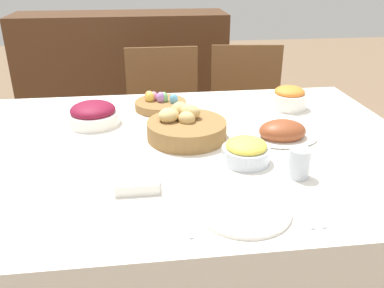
# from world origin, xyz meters

# --- Properties ---
(dining_table) EXTENTS (1.63, 1.19, 0.76)m
(dining_table) POSITION_xyz_m (0.00, 0.00, 0.38)
(dining_table) COLOR white
(dining_table) RESTS_ON ground
(chair_far_right) EXTENTS (0.47, 0.47, 0.89)m
(chair_far_right) POSITION_xyz_m (0.46, 0.92, 0.48)
(chair_far_right) COLOR brown
(chair_far_right) RESTS_ON ground
(chair_far_center) EXTENTS (0.42, 0.42, 0.89)m
(chair_far_center) POSITION_xyz_m (-0.03, 0.92, 0.48)
(chair_far_center) COLOR brown
(chair_far_center) RESTS_ON ground
(sideboard) EXTENTS (1.56, 0.44, 0.99)m
(sideboard) POSITION_xyz_m (-0.29, 1.86, 0.49)
(sideboard) COLOR #4C2D19
(sideboard) RESTS_ON ground
(bread_basket) EXTENTS (0.28, 0.28, 0.12)m
(bread_basket) POSITION_xyz_m (0.00, 0.06, 0.80)
(bread_basket) COLOR olive
(bread_basket) RESTS_ON dining_table
(egg_basket) EXTENTS (0.22, 0.22, 0.08)m
(egg_basket) POSITION_xyz_m (-0.08, 0.38, 0.78)
(egg_basket) COLOR olive
(egg_basket) RESTS_ON dining_table
(ham_platter) EXTENTS (0.26, 0.18, 0.08)m
(ham_platter) POSITION_xyz_m (0.34, -0.00, 0.79)
(ham_platter) COLOR white
(ham_platter) RESTS_ON dining_table
(beet_salad_bowl) EXTENTS (0.20, 0.20, 0.09)m
(beet_salad_bowl) POSITION_xyz_m (-0.35, 0.24, 0.80)
(beet_salad_bowl) COLOR white
(beet_salad_bowl) RESTS_ON dining_table
(carrot_bowl) EXTENTS (0.15, 0.15, 0.10)m
(carrot_bowl) POSITION_xyz_m (0.47, 0.31, 0.81)
(carrot_bowl) COLOR white
(carrot_bowl) RESTS_ON dining_table
(pineapple_bowl) EXTENTS (0.15, 0.15, 0.08)m
(pineapple_bowl) POSITION_xyz_m (0.16, -0.16, 0.80)
(pineapple_bowl) COLOR silver
(pineapple_bowl) RESTS_ON dining_table
(dinner_plate) EXTENTS (0.24, 0.24, 0.01)m
(dinner_plate) POSITION_xyz_m (0.09, -0.43, 0.77)
(dinner_plate) COLOR white
(dinner_plate) RESTS_ON dining_table
(fork) EXTENTS (0.01, 0.19, 0.00)m
(fork) POSITION_xyz_m (-0.05, -0.43, 0.76)
(fork) COLOR silver
(fork) RESTS_ON dining_table
(knife) EXTENTS (0.01, 0.19, 0.00)m
(knife) POSITION_xyz_m (0.24, -0.43, 0.76)
(knife) COLOR silver
(knife) RESTS_ON dining_table
(spoon) EXTENTS (0.01, 0.19, 0.00)m
(spoon) POSITION_xyz_m (0.27, -0.43, 0.76)
(spoon) COLOR silver
(spoon) RESTS_ON dining_table
(drinking_cup) EXTENTS (0.06, 0.06, 0.09)m
(drinking_cup) POSITION_xyz_m (0.30, -0.27, 0.81)
(drinking_cup) COLOR silver
(drinking_cup) RESTS_ON dining_table
(butter_dish) EXTENTS (0.12, 0.08, 0.03)m
(butter_dish) POSITION_xyz_m (-0.18, -0.29, 0.78)
(butter_dish) COLOR white
(butter_dish) RESTS_ON dining_table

